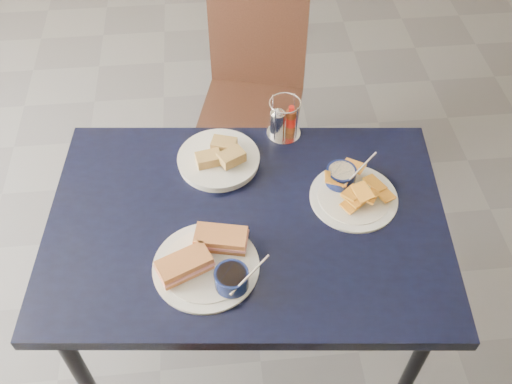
{
  "coord_description": "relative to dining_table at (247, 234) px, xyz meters",
  "views": [
    {
      "loc": [
        -0.1,
        -1.21,
        2.04
      ],
      "look_at": [
        -0.0,
        -0.17,
        0.82
      ],
      "focal_mm": 40.0,
      "sensor_mm": 36.0,
      "label": 1
    }
  ],
  "objects": [
    {
      "name": "sandwich_plate",
      "position": [
        -0.11,
        -0.15,
        0.1
      ],
      "size": [
        0.31,
        0.29,
        0.12
      ],
      "color": "white",
      "rests_on": "dining_table"
    },
    {
      "name": "chair_far",
      "position": [
        0.09,
        0.92,
        -0.18
      ],
      "size": [
        0.49,
        0.48,
        0.86
      ],
      "color": "black",
      "rests_on": "ground"
    },
    {
      "name": "condiment_caddy",
      "position": [
        0.14,
        0.34,
        0.13
      ],
      "size": [
        0.11,
        0.11,
        0.14
      ],
      "color": "silver",
      "rests_on": "dining_table"
    },
    {
      "name": "ground",
      "position": [
        0.03,
        0.21,
        -0.68
      ],
      "size": [
        6.0,
        6.0,
        0.0
      ],
      "primitive_type": "plane",
      "color": "#515257",
      "rests_on": "ground"
    },
    {
      "name": "dining_table",
      "position": [
        0.0,
        0.0,
        0.0
      ],
      "size": [
        1.21,
        0.87,
        0.75
      ],
      "color": "black",
      "rests_on": "ground"
    },
    {
      "name": "bread_basket",
      "position": [
        -0.07,
        0.23,
        0.09
      ],
      "size": [
        0.25,
        0.25,
        0.07
      ],
      "color": "white",
      "rests_on": "dining_table"
    },
    {
      "name": "plantain_plate",
      "position": [
        0.31,
        0.07,
        0.09
      ],
      "size": [
        0.26,
        0.26,
        0.12
      ],
      "color": "white",
      "rests_on": "dining_table"
    }
  ]
}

